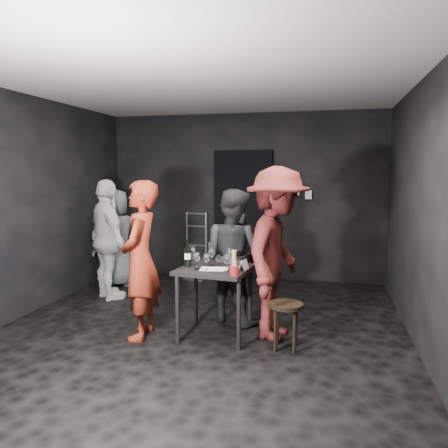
% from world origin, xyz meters
% --- Properties ---
extents(floor, '(4.50, 5.00, 0.02)m').
position_xyz_m(floor, '(0.00, 0.00, 0.00)').
color(floor, black).
rests_on(floor, ground).
extents(ceiling, '(4.50, 5.00, 0.02)m').
position_xyz_m(ceiling, '(0.00, 0.00, 2.70)').
color(ceiling, silver).
rests_on(ceiling, ground).
extents(wall_back, '(4.50, 0.04, 2.70)m').
position_xyz_m(wall_back, '(0.00, 2.50, 1.35)').
color(wall_back, black).
rests_on(wall_back, ground).
extents(wall_front, '(4.50, 0.04, 2.70)m').
position_xyz_m(wall_front, '(0.00, -2.50, 1.35)').
color(wall_front, black).
rests_on(wall_front, ground).
extents(wall_left, '(0.04, 5.00, 2.70)m').
position_xyz_m(wall_left, '(-2.25, 0.00, 1.35)').
color(wall_left, black).
rests_on(wall_left, ground).
extents(wall_right, '(0.04, 5.00, 2.70)m').
position_xyz_m(wall_right, '(2.25, 0.00, 1.35)').
color(wall_right, black).
rests_on(wall_right, ground).
extents(doorway, '(0.95, 0.10, 2.10)m').
position_xyz_m(doorway, '(0.00, 2.44, 1.05)').
color(doorway, black).
rests_on(doorway, ground).
extents(wallbox_upper, '(0.12, 0.06, 0.12)m').
position_xyz_m(wallbox_upper, '(0.85, 2.45, 1.45)').
color(wallbox_upper, '#B7B7B2').
rests_on(wallbox_upper, wall_back).
extents(wallbox_lower, '(0.10, 0.06, 0.14)m').
position_xyz_m(wallbox_lower, '(1.05, 2.45, 1.40)').
color(wallbox_lower, '#B7B7B2').
rests_on(wallbox_lower, wall_back).
extents(hand_truck, '(0.37, 0.32, 1.09)m').
position_xyz_m(hand_truck, '(-0.75, 2.24, 0.21)').
color(hand_truck, '#B2B2B7').
rests_on(hand_truck, floor).
extents(tasting_table, '(0.72, 0.72, 0.75)m').
position_xyz_m(tasting_table, '(0.20, -0.15, 0.65)').
color(tasting_table, black).
rests_on(tasting_table, floor).
extents(stool, '(0.34, 0.34, 0.47)m').
position_xyz_m(stool, '(0.97, -0.34, 0.37)').
color(stool, black).
rests_on(stool, floor).
extents(server_red, '(0.54, 0.74, 1.87)m').
position_xyz_m(server_red, '(-0.56, -0.36, 0.93)').
color(server_red, '#9D2C19').
rests_on(server_red, floor).
extents(woman_black, '(0.90, 0.73, 1.64)m').
position_xyz_m(woman_black, '(0.28, 0.36, 0.82)').
color(woman_black, '#29292B').
rests_on(woman_black, floor).
extents(man_maroon, '(0.88, 1.51, 2.21)m').
position_xyz_m(man_maroon, '(0.84, -0.03, 1.10)').
color(man_maroon, '#5B1B19').
rests_on(man_maroon, floor).
extents(bystander_cream, '(1.15, 1.09, 1.84)m').
position_xyz_m(bystander_cream, '(-1.59, 0.84, 0.92)').
color(bystander_cream, white).
rests_on(bystander_cream, floor).
extents(bystander_grey, '(0.82, 0.77, 1.50)m').
position_xyz_m(bystander_grey, '(-1.78, 1.48, 0.75)').
color(bystander_grey, slate).
rests_on(bystander_grey, floor).
extents(tasting_mat, '(0.31, 0.23, 0.00)m').
position_xyz_m(tasting_mat, '(0.21, -0.24, 0.75)').
color(tasting_mat, white).
rests_on(tasting_mat, tasting_table).
extents(wine_glass_a, '(0.09, 0.09, 0.19)m').
position_xyz_m(wine_glass_a, '(0.03, -0.28, 0.85)').
color(wine_glass_a, white).
rests_on(wine_glass_a, tasting_table).
extents(wine_glass_b, '(0.09, 0.09, 0.22)m').
position_xyz_m(wine_glass_b, '(-0.07, -0.08, 0.86)').
color(wine_glass_b, white).
rests_on(wine_glass_b, tasting_table).
extents(wine_glass_c, '(0.11, 0.11, 0.21)m').
position_xyz_m(wine_glass_c, '(0.14, -0.07, 0.86)').
color(wine_glass_c, white).
rests_on(wine_glass_c, tasting_table).
extents(wine_glass_d, '(0.09, 0.09, 0.19)m').
position_xyz_m(wine_glass_d, '(0.14, -0.30, 0.84)').
color(wine_glass_d, white).
rests_on(wine_glass_d, tasting_table).
extents(wine_glass_e, '(0.09, 0.09, 0.19)m').
position_xyz_m(wine_glass_e, '(0.36, -0.32, 0.84)').
color(wine_glass_e, white).
rests_on(wine_glass_e, tasting_table).
extents(wine_glass_f, '(0.11, 0.11, 0.21)m').
position_xyz_m(wine_glass_f, '(0.34, -0.07, 0.86)').
color(wine_glass_f, white).
rests_on(wine_glass_f, tasting_table).
extents(wine_bottle, '(0.07, 0.07, 0.29)m').
position_xyz_m(wine_bottle, '(-0.10, -0.17, 0.86)').
color(wine_bottle, black).
rests_on(wine_bottle, tasting_table).
extents(breadstick_cup, '(0.09, 0.09, 0.27)m').
position_xyz_m(breadstick_cup, '(0.47, -0.45, 0.87)').
color(breadstick_cup, maroon).
rests_on(breadstick_cup, tasting_table).
extents(reserved_card, '(0.11, 0.15, 0.10)m').
position_xyz_m(reserved_card, '(0.50, -0.20, 0.80)').
color(reserved_card, white).
rests_on(reserved_card, tasting_table).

